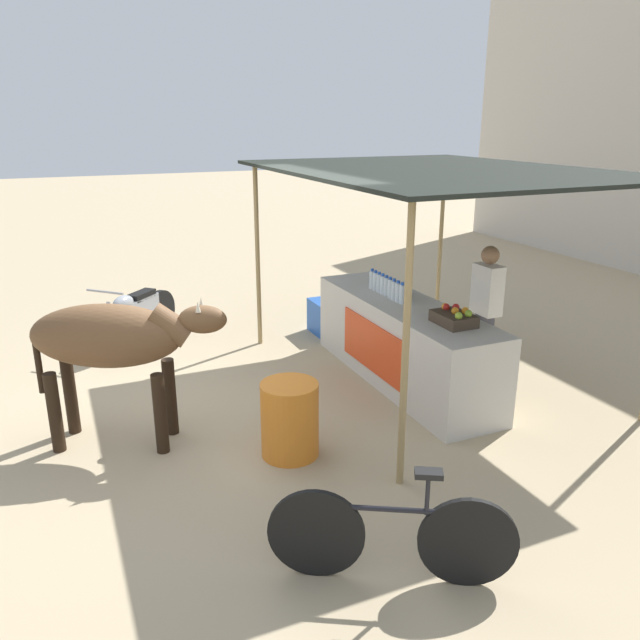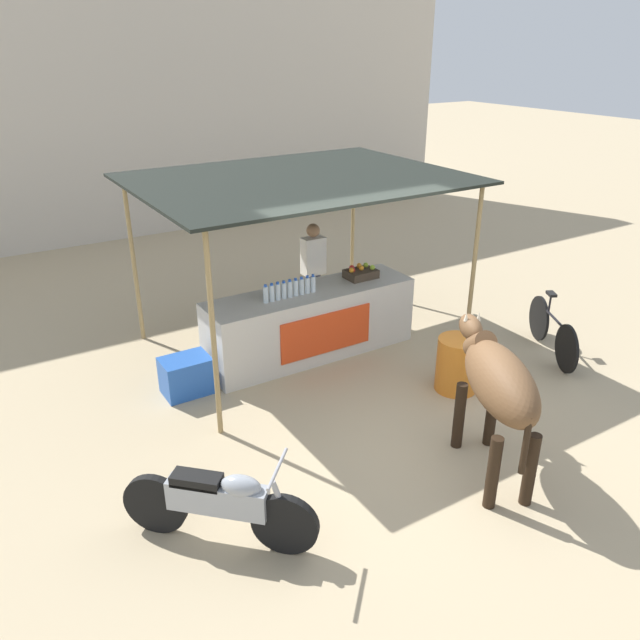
% 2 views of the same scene
% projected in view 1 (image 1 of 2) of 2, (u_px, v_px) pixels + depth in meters
% --- Properties ---
extents(ground_plane, '(60.00, 60.00, 0.00)m').
position_uv_depth(ground_plane, '(221.00, 413.00, 6.59)').
color(ground_plane, tan).
extents(stall_counter, '(3.00, 0.82, 0.96)m').
position_uv_depth(stall_counter, '(403.00, 342.00, 7.27)').
color(stall_counter, beige).
rests_on(stall_counter, ground).
extents(stall_awning, '(4.20, 3.20, 2.45)m').
position_uv_depth(stall_awning, '(434.00, 177.00, 6.80)').
color(stall_awning, black).
rests_on(stall_awning, ground).
extents(water_bottle_row, '(0.79, 0.07, 0.25)m').
position_uv_depth(water_bottle_row, '(386.00, 286.00, 7.37)').
color(water_bottle_row, silver).
rests_on(water_bottle_row, stall_counter).
extents(fruit_crate, '(0.44, 0.32, 0.18)m').
position_uv_depth(fruit_crate, '(454.00, 317.00, 6.36)').
color(fruit_crate, '#3F3326').
rests_on(fruit_crate, stall_counter).
extents(vendor_behind_counter, '(0.34, 0.22, 1.65)m').
position_uv_depth(vendor_behind_counter, '(485.00, 316.00, 7.01)').
color(vendor_behind_counter, '#383842').
rests_on(vendor_behind_counter, ground).
extents(cooler_box, '(0.60, 0.44, 0.48)m').
position_uv_depth(cooler_box, '(329.00, 317.00, 8.95)').
color(cooler_box, blue).
rests_on(cooler_box, ground).
extents(water_barrel, '(0.53, 0.53, 0.71)m').
position_uv_depth(water_barrel, '(290.00, 419.00, 5.69)').
color(water_barrel, orange).
rests_on(water_barrel, ground).
extents(cow, '(1.10, 1.80, 1.44)m').
position_uv_depth(cow, '(114.00, 341.00, 5.70)').
color(cow, brown).
rests_on(cow, ground).
extents(motorcycle_parked, '(1.35, 1.31, 0.90)m').
position_uv_depth(motorcycle_parked, '(134.00, 314.00, 8.48)').
color(motorcycle_parked, black).
rests_on(motorcycle_parked, ground).
extents(bicycle_leaning, '(0.84, 1.47, 0.85)m').
position_uv_depth(bicycle_leaning, '(392.00, 536.00, 4.12)').
color(bicycle_leaning, black).
rests_on(bicycle_leaning, ground).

